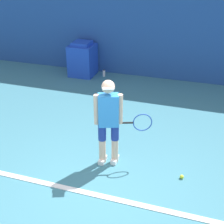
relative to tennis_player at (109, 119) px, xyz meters
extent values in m
plane|color=teal|center=(0.09, -0.86, -0.88)|extent=(24.00, 24.00, 0.00)
cube|color=#234C99|center=(0.09, 4.43, 0.51)|extent=(24.00, 0.10, 2.78)
cube|color=white|center=(0.09, -0.90, -0.87)|extent=(21.60, 0.10, 0.01)
cylinder|color=beige|center=(-0.12, -0.04, -0.64)|extent=(0.12, 0.12, 0.48)
cylinder|color=navy|center=(-0.12, -0.04, -0.25)|extent=(0.14, 0.14, 0.29)
cube|color=white|center=(-0.12, -0.04, -0.84)|extent=(0.10, 0.24, 0.08)
cylinder|color=beige|center=(0.09, 0.03, -0.64)|extent=(0.12, 0.12, 0.48)
cylinder|color=navy|center=(0.09, 0.03, -0.25)|extent=(0.14, 0.14, 0.29)
cube|color=white|center=(0.09, 0.03, -0.84)|extent=(0.10, 0.24, 0.08)
cube|color=#338CE0|center=(-0.01, -0.01, 0.17)|extent=(0.39, 0.31, 0.57)
sphere|color=beige|center=(-0.01, -0.01, 0.60)|extent=(0.22, 0.22, 0.22)
cube|color=white|center=(0.02, -0.10, 0.62)|extent=(0.21, 0.18, 0.02)
cylinder|color=beige|center=(-0.20, -0.07, 0.19)|extent=(0.09, 0.09, 0.53)
cylinder|color=beige|center=(0.17, 0.06, 0.19)|extent=(0.09, 0.09, 0.53)
cylinder|color=black|center=(0.28, 0.10, -0.08)|extent=(0.23, 0.11, 0.03)
torus|color=#2851B2|center=(0.53, 0.20, -0.08)|extent=(0.32, 0.14, 0.34)
sphere|color=#D1E533|center=(1.31, -0.07, -0.84)|extent=(0.07, 0.07, 0.07)
cube|color=blue|center=(-2.16, 3.96, -0.42)|extent=(0.72, 0.74, 0.92)
cube|color=blue|center=(-2.16, 3.96, 0.10)|extent=(0.50, 0.52, 0.10)
cylinder|color=white|center=(-1.50, 4.01, -0.78)|extent=(0.07, 0.07, 0.19)
cylinder|color=black|center=(-1.50, 4.01, -0.68)|extent=(0.04, 0.04, 0.02)
camera|label=1|loc=(1.46, -4.37, 2.56)|focal=50.00mm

